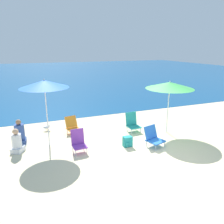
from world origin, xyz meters
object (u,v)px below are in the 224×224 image
at_px(beach_umbrella_green, 170,85).
at_px(beach_chair_orange, 72,126).
at_px(beach_chair_teal, 132,122).
at_px(beach_chair_blue, 153,137).
at_px(beach_umbrella_blue, 44,84).
at_px(backpack_teal, 128,142).
at_px(person_seated_far, 20,134).
at_px(seagull, 47,127).
at_px(beach_chair_purple, 78,141).
at_px(person_seated_near, 17,143).

bearing_deg(beach_umbrella_green, beach_chair_orange, 159.62).
distance_m(beach_chair_teal, beach_chair_orange, 2.36).
height_order(beach_chair_blue, beach_chair_orange, beach_chair_blue).
xyz_separation_m(beach_umbrella_blue, backpack_teal, (2.44, -1.07, -1.92)).
distance_m(beach_umbrella_blue, person_seated_far, 2.02).
relative_size(beach_umbrella_blue, seagull, 8.40).
height_order(beach_chair_purple, beach_chair_teal, beach_chair_teal).
height_order(beach_umbrella_green, person_seated_far, beach_umbrella_green).
distance_m(beach_chair_blue, seagull, 4.24).
bearing_deg(backpack_teal, person_seated_far, 155.28).
xyz_separation_m(beach_umbrella_blue, beach_chair_blue, (3.27, -1.33, -1.78)).
distance_m(beach_umbrella_green, beach_chair_blue, 2.10).
relative_size(beach_umbrella_blue, beach_chair_purple, 3.10).
bearing_deg(beach_umbrella_green, backpack_teal, -162.94).
bearing_deg(beach_chair_orange, beach_umbrella_blue, -150.82).
xyz_separation_m(beach_umbrella_green, beach_chair_teal, (-1.19, 0.62, -1.51)).
relative_size(beach_chair_blue, seagull, 2.60).
height_order(beach_umbrella_blue, person_seated_near, beach_umbrella_blue).
bearing_deg(person_seated_far, seagull, 47.76).
xyz_separation_m(beach_umbrella_green, beach_chair_blue, (-1.15, -0.87, -1.54)).
height_order(person_seated_near, backpack_teal, person_seated_near).
bearing_deg(seagull, beach_chair_orange, -33.24).
relative_size(beach_chair_orange, backpack_teal, 1.88).
relative_size(beach_umbrella_green, beach_chair_blue, 2.89).
bearing_deg(beach_chair_blue, beach_umbrella_blue, 142.21).
bearing_deg(beach_chair_purple, beach_chair_orange, 81.56).
height_order(person_seated_near, person_seated_far, person_seated_far).
xyz_separation_m(beach_umbrella_blue, beach_chair_orange, (0.97, 0.82, -1.80)).
relative_size(beach_chair_teal, beach_chair_blue, 1.06).
distance_m(beach_chair_teal, backpack_teal, 1.47).
height_order(person_seated_far, seagull, person_seated_far).
xyz_separation_m(beach_umbrella_blue, seagull, (0.05, 1.42, -1.96)).
xyz_separation_m(beach_chair_blue, person_seated_near, (-4.27, 1.17, -0.00)).
xyz_separation_m(person_seated_far, seagull, (0.96, 0.94, -0.21)).
bearing_deg(person_seated_near, person_seated_far, 109.51).
height_order(beach_chair_blue, backpack_teal, beach_chair_blue).
height_order(person_seated_far, backpack_teal, person_seated_far).
distance_m(beach_chair_teal, beach_chair_blue, 1.49).
bearing_deg(beach_umbrella_blue, beach_chair_teal, 2.73).
bearing_deg(backpack_teal, beach_chair_teal, 57.36).
relative_size(beach_chair_purple, beach_chair_blue, 1.04).
height_order(beach_chair_purple, person_seated_far, person_seated_far).
distance_m(beach_chair_orange, person_seated_near, 2.20).
height_order(beach_umbrella_green, beach_umbrella_blue, beach_umbrella_blue).
distance_m(beach_umbrella_blue, backpack_teal, 3.29).
xyz_separation_m(beach_umbrella_green, person_seated_near, (-5.42, 0.30, -1.54)).
bearing_deg(seagull, backpack_teal, -46.14).
xyz_separation_m(beach_chair_blue, beach_chair_orange, (-2.30, 2.15, -0.03)).
bearing_deg(beach_chair_purple, person_seated_near, 156.05).
bearing_deg(seagull, person_seated_far, -135.64).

